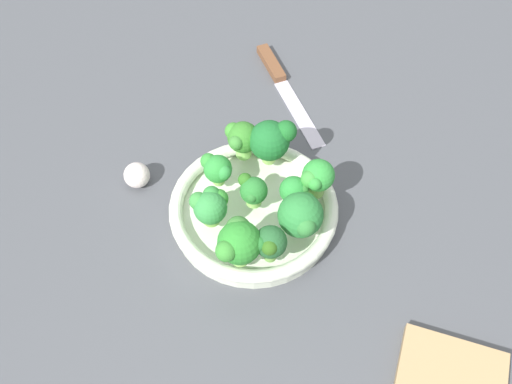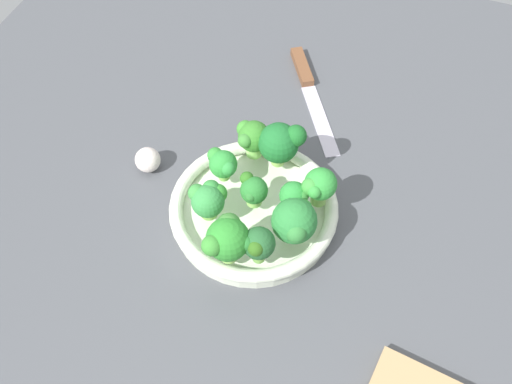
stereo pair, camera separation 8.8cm
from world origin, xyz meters
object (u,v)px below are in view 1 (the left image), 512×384
(broccoli_floret_2, at_px, (295,191))
(broccoli_floret_3, at_px, (301,215))
(broccoli_floret_5, at_px, (210,205))
(broccoli_floret_8, at_px, (270,243))
(bowl, at_px, (256,210))
(knife, at_px, (281,80))
(broccoli_floret_0, at_px, (251,190))
(broccoli_floret_9, at_px, (236,242))
(broccoli_floret_1, at_px, (272,140))
(broccoli_floret_4, at_px, (217,169))
(broccoli_floret_6, at_px, (242,138))
(garlic_bulb, at_px, (137,175))
(broccoli_floret_7, at_px, (317,179))

(broccoli_floret_2, bearing_deg, broccoli_floret_3, -162.11)
(broccoli_floret_5, height_order, broccoli_floret_8, broccoli_floret_8)
(bowl, xyz_separation_m, broccoli_floret_3, (-0.04, -0.07, 0.06))
(broccoli_floret_2, height_order, knife, broccoli_floret_2)
(broccoli_floret_0, relative_size, broccoli_floret_3, 0.68)
(bowl, bearing_deg, broccoli_floret_9, 175.38)
(broccoli_floret_3, height_order, broccoli_floret_8, broccoli_floret_3)
(broccoli_floret_1, height_order, broccoli_floret_3, broccoli_floret_1)
(broccoli_floret_4, relative_size, broccoli_floret_9, 0.70)
(broccoli_floret_0, height_order, broccoli_floret_3, broccoli_floret_3)
(broccoli_floret_4, bearing_deg, broccoli_floret_3, -115.68)
(broccoli_floret_0, distance_m, broccoli_floret_6, 0.09)
(broccoli_floret_4, distance_m, knife, 0.29)
(broccoli_floret_5, xyz_separation_m, broccoli_floret_6, (0.13, -0.02, 0.01))
(broccoli_floret_2, distance_m, broccoli_floret_6, 0.12)
(broccoli_floret_0, distance_m, garlic_bulb, 0.20)
(broccoli_floret_6, distance_m, garlic_bulb, 0.18)
(broccoli_floret_4, height_order, garlic_bulb, broccoli_floret_4)
(broccoli_floret_7, xyz_separation_m, knife, (0.27, 0.10, -0.07))
(broccoli_floret_3, height_order, garlic_bulb, broccoli_floret_3)
(bowl, xyz_separation_m, broccoli_floret_8, (-0.09, -0.04, 0.06))
(broccoli_floret_3, distance_m, knife, 0.36)
(broccoli_floret_2, bearing_deg, broccoli_floret_9, 150.50)
(bowl, bearing_deg, broccoli_floret_8, -157.88)
(broccoli_floret_7, xyz_separation_m, broccoli_floret_8, (-0.12, 0.05, -0.00))
(broccoli_floret_0, distance_m, broccoli_floret_8, 0.10)
(bowl, height_order, broccoli_floret_9, broccoli_floret_9)
(bowl, distance_m, broccoli_floret_9, 0.12)
(broccoli_floret_5, distance_m, broccoli_floret_9, 0.08)
(broccoli_floret_4, distance_m, broccoli_floret_6, 0.07)
(broccoli_floret_3, xyz_separation_m, knife, (0.34, 0.08, -0.07))
(broccoli_floret_2, relative_size, broccoli_floret_8, 0.80)
(broccoli_floret_0, distance_m, broccoli_floret_3, 0.09)
(broccoli_floret_9, relative_size, garlic_bulb, 1.82)
(broccoli_floret_1, bearing_deg, broccoli_floret_4, 129.16)
(broccoli_floret_2, bearing_deg, broccoli_floret_1, 32.49)
(broccoli_floret_1, xyz_separation_m, broccoli_floret_8, (-0.18, -0.03, -0.01))
(garlic_bulb, bearing_deg, broccoli_floret_0, -98.27)
(knife, xyz_separation_m, garlic_bulb, (-0.27, 0.19, 0.02))
(broccoli_floret_9, xyz_separation_m, garlic_bulb, (0.13, 0.19, -0.06))
(broccoli_floret_3, relative_size, garlic_bulb, 1.78)
(broccoli_floret_1, bearing_deg, broccoli_floret_7, -126.86)
(broccoli_floret_5, height_order, knife, broccoli_floret_5)
(knife, bearing_deg, broccoli_floret_9, -179.47)
(broccoli_floret_4, relative_size, broccoli_floret_5, 0.94)
(broccoli_floret_2, distance_m, broccoli_floret_4, 0.12)
(bowl, height_order, broccoli_floret_8, broccoli_floret_8)
(broccoli_floret_5, xyz_separation_m, garlic_bulb, (0.07, 0.14, -0.05))
(knife, height_order, garlic_bulb, garlic_bulb)
(broccoli_floret_5, relative_size, broccoli_floret_7, 0.84)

